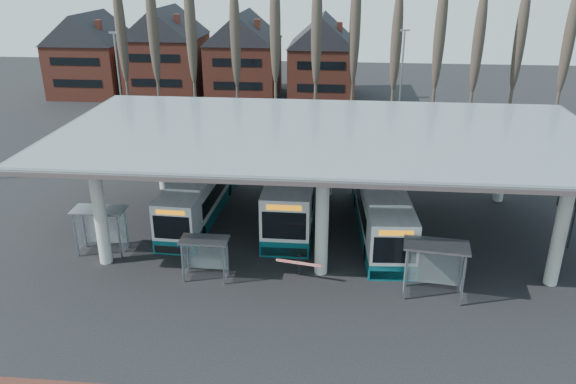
# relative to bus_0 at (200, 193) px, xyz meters

# --- Properties ---
(ground) EXTENTS (140.00, 140.00, 0.00)m
(ground) POSITION_rel_bus_0_xyz_m (8.22, -9.32, -1.48)
(ground) COLOR black
(ground) RESTS_ON ground
(station_canopy) EXTENTS (32.00, 16.00, 6.34)m
(station_canopy) POSITION_rel_bus_0_xyz_m (8.22, -1.32, 4.20)
(station_canopy) COLOR beige
(station_canopy) RESTS_ON ground
(poplar_row) EXTENTS (45.10, 1.10, 14.50)m
(poplar_row) POSITION_rel_bus_0_xyz_m (8.22, 23.68, 7.29)
(poplar_row) COLOR #473D33
(poplar_row) RESTS_ON ground
(townhouse_row) EXTENTS (36.80, 10.30, 12.25)m
(townhouse_row) POSITION_rel_bus_0_xyz_m (-7.53, 34.68, 4.45)
(townhouse_row) COLOR brown
(townhouse_row) RESTS_ON ground
(lamp_post_a) EXTENTS (0.80, 0.16, 10.17)m
(lamp_post_a) POSITION_rel_bus_0_xyz_m (-9.78, 12.68, 3.85)
(lamp_post_a) COLOR slate
(lamp_post_a) RESTS_ON ground
(lamp_post_b) EXTENTS (0.80, 0.16, 10.17)m
(lamp_post_b) POSITION_rel_bus_0_xyz_m (14.22, 16.68, 3.85)
(lamp_post_b) COLOR slate
(lamp_post_b) RESTS_ON ground
(bus_0) EXTENTS (2.89, 11.42, 3.15)m
(bus_0) POSITION_rel_bus_0_xyz_m (0.00, 0.00, 0.00)
(bus_0) COLOR white
(bus_0) RESTS_ON ground
(bus_1) EXTENTS (2.87, 13.19, 3.66)m
(bus_1) POSITION_rel_bus_0_xyz_m (6.11, 1.20, 0.24)
(bus_1) COLOR white
(bus_1) RESTS_ON ground
(bus_2) EXTENTS (3.27, 12.09, 3.32)m
(bus_2) POSITION_rel_bus_0_xyz_m (11.66, -1.37, 0.08)
(bus_2) COLOR white
(bus_2) RESTS_ON ground
(shelter_0) EXTENTS (2.97, 1.54, 2.73)m
(shelter_0) POSITION_rel_bus_0_xyz_m (-4.36, -5.59, 0.50)
(shelter_0) COLOR gray
(shelter_0) RESTS_ON ground
(shelter_1) EXTENTS (2.51, 1.27, 2.33)m
(shelter_1) POSITION_rel_bus_0_xyz_m (2.20, -7.89, 0.21)
(shelter_1) COLOR gray
(shelter_1) RESTS_ON ground
(shelter_2) EXTENTS (3.30, 1.93, 2.91)m
(shelter_2) POSITION_rel_bus_0_xyz_m (13.88, -8.45, 0.63)
(shelter_2) COLOR gray
(shelter_2) RESTS_ON ground
(info_sign_1) EXTENTS (2.14, 0.39, 3.19)m
(info_sign_1) POSITION_rel_bus_0_xyz_m (22.57, -2.72, 1.19)
(info_sign_1) COLOR black
(info_sign_1) RESTS_ON ground
(barrier) EXTENTS (2.41, 0.88, 1.22)m
(barrier) POSITION_rel_bus_0_xyz_m (7.09, -7.65, -0.54)
(barrier) COLOR black
(barrier) RESTS_ON ground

